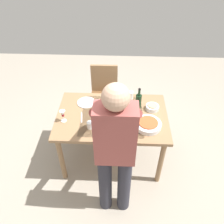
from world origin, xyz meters
TOP-DOWN VIEW (x-y plane):
  - ground_plane at (0.00, 0.00)m, footprint 6.00×6.00m
  - dining_table at (0.00, 0.00)m, footprint 1.32×0.87m
  - chair_near at (0.16, -0.82)m, footprint 0.40×0.40m
  - person_server at (-0.06, 0.70)m, footprint 0.42×0.61m
  - wine_bottle at (-0.31, -0.14)m, footprint 0.07×0.07m
  - wine_glass_left at (0.16, 0.13)m, footprint 0.07×0.07m
  - wine_glass_right at (0.55, 0.12)m, footprint 0.07×0.07m
  - water_cup_near_left at (0.24, 0.22)m, footprint 0.07×0.07m
  - water_cup_near_right at (-0.22, -0.34)m, footprint 0.07×0.07m
  - water_cup_far_left at (-0.21, 0.01)m, footprint 0.07×0.07m
  - serving_bowl_pasta at (-0.41, 0.17)m, footprint 0.30×0.30m
  - side_bowl_salad at (0.09, 0.29)m, footprint 0.18×0.18m
  - side_bowl_bread at (-0.49, -0.13)m, footprint 0.16×0.16m
  - dinner_plate_near at (0.34, -0.22)m, footprint 0.23×0.23m
  - table_knife at (0.05, -0.28)m, footprint 0.07×0.20m
  - table_fork at (0.36, 0.06)m, footprint 0.04×0.18m

SIDE VIEW (x-z plane):
  - ground_plane at x=0.00m, z-range 0.00..0.00m
  - chair_near at x=0.16m, z-range 0.07..0.98m
  - dining_table at x=0.00m, z-range 0.30..1.06m
  - table_knife at x=0.05m, z-range 0.77..0.77m
  - table_fork at x=0.36m, z-range 0.77..0.77m
  - dinner_plate_near at x=0.34m, z-range 0.77..0.78m
  - serving_bowl_pasta at x=-0.41m, z-range 0.77..0.83m
  - side_bowl_salad at x=0.09m, z-range 0.77..0.83m
  - side_bowl_bread at x=-0.49m, z-range 0.77..0.83m
  - water_cup_near_left at x=0.24m, z-range 0.77..0.85m
  - water_cup_far_left at x=-0.21m, z-range 0.77..0.86m
  - water_cup_near_right at x=-0.22m, z-range 0.77..0.87m
  - wine_glass_left at x=0.16m, z-range 0.79..0.95m
  - wine_glass_right at x=0.55m, z-range 0.79..0.95m
  - wine_bottle at x=-0.31m, z-range 0.73..1.02m
  - person_server at x=-0.06m, z-range 0.12..1.81m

